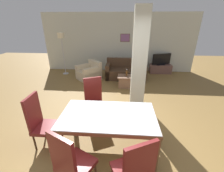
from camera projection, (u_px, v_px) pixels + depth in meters
name	position (u px, v px, depth m)	size (l,w,h in m)	color
ground_plane	(108.00, 147.00, 3.04)	(18.00, 18.00, 0.00)	olive
back_wall	(119.00, 43.00, 7.15)	(7.20, 0.09, 2.70)	beige
divider_pillar	(139.00, 61.00, 4.03)	(0.38, 0.36, 2.70)	beige
dining_table	(108.00, 121.00, 2.78)	(1.74, 1.01, 0.78)	brown
dining_chair_head_left	(41.00, 121.00, 2.90)	(0.46, 0.46, 1.10)	maroon
dining_chair_near_left	(71.00, 162.00, 2.05)	(0.62, 0.62, 1.10)	maroon
dining_chair_far_left	(94.00, 99.00, 3.68)	(0.61, 0.61, 1.10)	maroon
dining_chair_near_right	(134.00, 170.00, 1.95)	(0.61, 0.61, 1.10)	maroon
sofa	(126.00, 72.00, 6.56)	(1.71, 0.85, 0.82)	#46301F
armchair	(89.00, 73.00, 6.44)	(1.18, 1.17, 0.76)	beige
coffee_table	(126.00, 81.00, 5.70)	(0.63, 0.51, 0.44)	brown
bottle	(127.00, 73.00, 5.57)	(0.07, 0.07, 0.27)	#4C2D14
tv_stand	(160.00, 69.00, 7.22)	(1.01, 0.40, 0.41)	brown
tv_screen	(162.00, 59.00, 7.03)	(0.89, 0.35, 0.53)	black
floor_lamp	(61.00, 40.00, 6.58)	(0.29, 0.29, 1.86)	#B7B7BC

